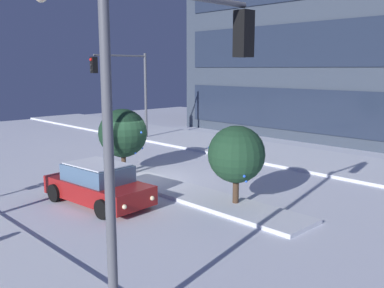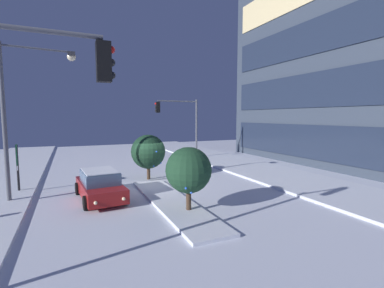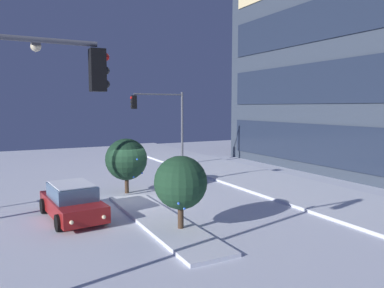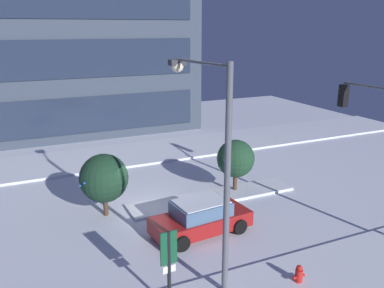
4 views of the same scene
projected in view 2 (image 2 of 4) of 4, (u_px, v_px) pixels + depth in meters
ground at (152, 186)px, 16.75m from camera, size 52.00×52.00×0.00m
curb_strip_far at (268, 172)px, 20.37m from camera, size 52.00×5.20×0.14m
median_strip at (172, 202)px, 13.27m from camera, size 9.00×1.80×0.14m
office_tower_secondary at (317, 87)px, 32.64m from camera, size 10.79×8.77×15.37m
car_near at (100, 185)px, 13.96m from camera, size 4.51×2.33×1.49m
traffic_light_corner_near_right at (11, 107)px, 6.23m from camera, size 0.32×3.92×6.38m
traffic_light_corner_far_left at (180, 118)px, 26.49m from camera, size 0.32×4.35×5.86m
street_lamp_arched at (26, 100)px, 13.36m from camera, size 0.71×3.39×7.66m
parking_info_sign at (17, 162)px, 15.00m from camera, size 0.55×0.12×2.68m
decorated_tree_median at (189, 170)px, 11.87m from camera, size 2.01×2.01×2.90m
decorated_tree_left_of_median at (148, 152)px, 18.26m from camera, size 2.34×2.27×3.01m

